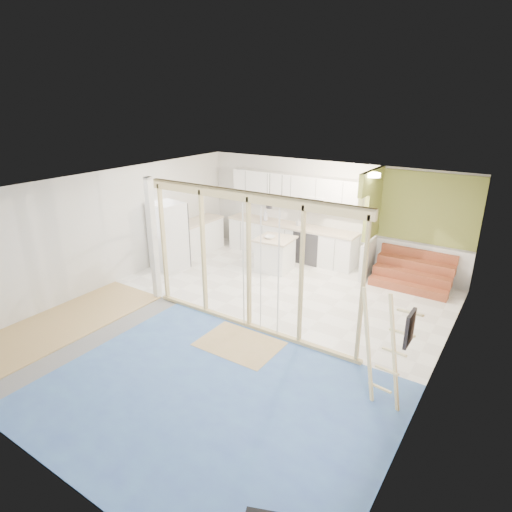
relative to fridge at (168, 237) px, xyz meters
The scene contains 16 objects.
room 3.34m from the fridge, 23.99° to the right, with size 7.01×8.01×2.61m.
floor_overlays 3.46m from the fridge, 22.53° to the right, with size 7.00×8.00×0.03m.
stud_frame 3.18m from the fridge, 25.82° to the right, with size 4.66×0.14×2.60m.
base_cabinets 2.49m from the fridge, 54.84° to the left, with size 4.45×2.24×0.93m.
upper_cabinets 3.44m from the fridge, 48.46° to the left, with size 3.60×0.41×0.85m.
green_partition 5.57m from the fridge, 24.50° to the left, with size 2.25×1.51×2.60m.
pot_rack 3.00m from the fridge, 11.31° to the left, with size 0.52×0.52×0.72m.
sheathing_panel 7.33m from the fridge, 27.22° to the right, with size 0.02×4.00×2.60m, color tan.
electrical_panel 7.06m from the fridge, 23.05° to the right, with size 0.04×0.30×0.40m, color #343439.
ceiling_light 5.02m from the fridge, 20.48° to the left, with size 0.32×0.32×0.08m, color #FFEABF.
fridge is the anchor object (origin of this frame).
island 2.67m from the fridge, 30.91° to the left, with size 0.93×0.93×0.84m.
bowl 2.50m from the fridge, 30.01° to the left, with size 0.25×0.25×0.06m, color silver.
soap_bottle_a 2.69m from the fridge, 58.88° to the left, with size 0.12×0.12×0.31m, color silver.
soap_bottle_b 3.33m from the fridge, 44.62° to the left, with size 0.08×0.09×0.19m, color silver.
ladder 6.37m from the fridge, 18.74° to the right, with size 0.87×0.19×1.65m.
Camera 1 is at (4.30, -5.83, 4.07)m, focal length 30.00 mm.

